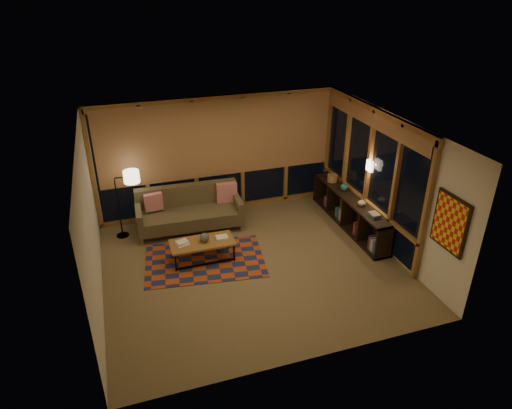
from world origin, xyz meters
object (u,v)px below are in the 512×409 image
object	(u,v)px
sofa	(189,211)
bookshelf	(349,211)
coffee_table	(203,251)
floor_lamp	(118,205)

from	to	relation	value
sofa	bookshelf	xyz separation A→B (m)	(3.35, -0.94, -0.10)
sofa	coffee_table	world-z (taller)	sofa
coffee_table	floor_lamp	distance (m)	2.09
sofa	coffee_table	distance (m)	1.28
bookshelf	sofa	bearing A→B (deg)	164.31
floor_lamp	bookshelf	distance (m)	4.92
sofa	floor_lamp	world-z (taller)	floor_lamp
floor_lamp	bookshelf	xyz separation A→B (m)	(4.77, -1.11, -0.38)
floor_lamp	bookshelf	world-z (taller)	floor_lamp
coffee_table	bookshelf	bearing A→B (deg)	5.68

